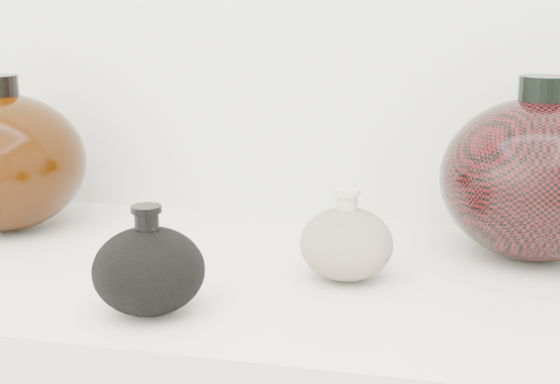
% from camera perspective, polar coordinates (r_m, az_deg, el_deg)
% --- Properties ---
extents(black_gourd_vase, '(0.14, 0.14, 0.12)m').
position_cam_1_polar(black_gourd_vase, '(0.83, -9.57, -5.61)').
color(black_gourd_vase, black).
rests_on(black_gourd_vase, display_counter).
extents(cream_gourd_vase, '(0.13, 0.13, 0.11)m').
position_cam_1_polar(cream_gourd_vase, '(0.92, 4.88, -3.72)').
color(cream_gourd_vase, beige).
rests_on(cream_gourd_vase, display_counter).
extents(left_round_pot, '(0.25, 0.25, 0.22)m').
position_cam_1_polar(left_round_pot, '(1.17, -19.59, 2.12)').
color(left_round_pot, black).
rests_on(left_round_pot, display_counter).
extents(right_round_pot, '(0.25, 0.25, 0.23)m').
position_cam_1_polar(right_round_pot, '(1.03, 18.27, 0.97)').
color(right_round_pot, black).
rests_on(right_round_pot, display_counter).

